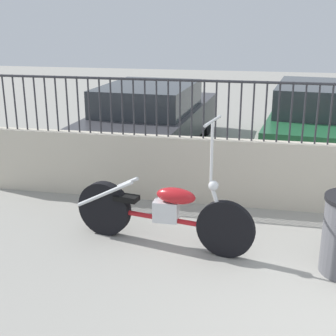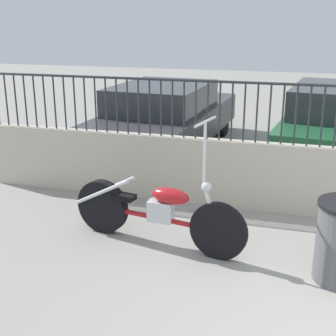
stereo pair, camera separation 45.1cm
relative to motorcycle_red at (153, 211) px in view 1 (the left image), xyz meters
The scene contains 3 objects.
motorcycle_red is the anchor object (origin of this frame).
car_dark_grey 4.08m from the motorcycle_red, 103.82° to the left, with size 2.06×4.68×1.30m.
car_green 5.05m from the motorcycle_red, 63.77° to the left, with size 2.25×4.75×1.32m.
Camera 1 is at (-1.10, -3.63, 2.50)m, focal length 50.00 mm.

